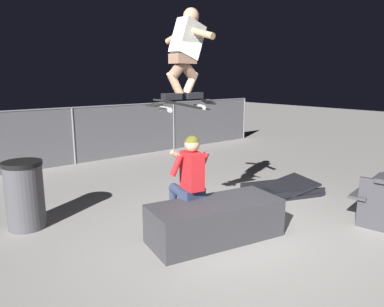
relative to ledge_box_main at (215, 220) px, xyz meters
name	(u,v)px	position (x,y,z in m)	size (l,w,h in m)	color
ground_plane	(237,239)	(0.22, -0.19, -0.25)	(40.00, 40.00, 0.00)	gray
ledge_box_main	(215,220)	(0.00, 0.00, 0.00)	(1.73, 0.72, 0.50)	#38383D
person_sitting_on_ledge	(188,178)	(-0.09, 0.44, 0.50)	(0.60, 0.78, 1.34)	#2D3856
skateboard	(183,105)	(-0.18, 0.45, 1.48)	(1.02, 0.23, 0.17)	black
skater_airborne	(186,50)	(-0.12, 0.45, 2.17)	(0.62, 0.89, 1.12)	black
kicker_ramp	(282,190)	(2.24, 0.63, -0.20)	(1.36, 1.18, 0.32)	black
trash_bin	(25,195)	(-1.80, 1.94, 0.23)	(0.53, 0.53, 0.96)	#47474C
fence_back	(74,134)	(0.22, 5.24, 0.49)	(12.05, 0.05, 1.38)	slate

